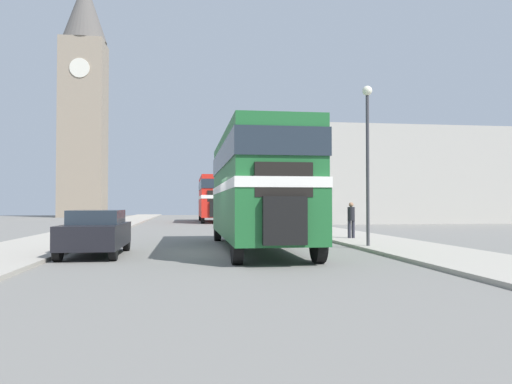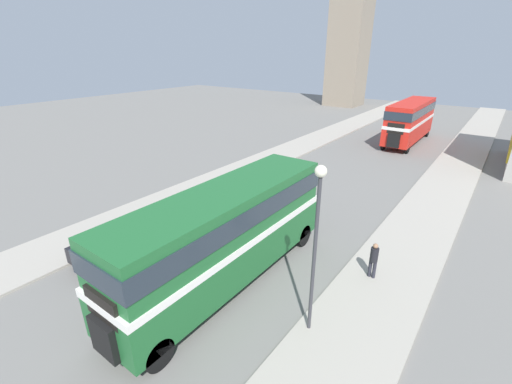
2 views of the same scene
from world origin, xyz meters
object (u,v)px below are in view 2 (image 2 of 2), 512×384
at_px(car_parked_near, 119,240).
at_px(street_lamp, 316,229).
at_px(bus_distant, 410,119).
at_px(double_decker_bus, 225,229).
at_px(pedestrian_walking, 374,258).
at_px(church_tower, 353,1).

height_order(car_parked_near, street_lamp, street_lamp).
bearing_deg(street_lamp, bus_distant, 98.27).
xyz_separation_m(car_parked_near, street_lamp, (9.41, 1.07, 3.21)).
relative_size(bus_distant, car_parked_near, 2.55).
bearing_deg(double_decker_bus, bus_distant, 90.22).
bearing_deg(pedestrian_walking, church_tower, 114.62).
bearing_deg(street_lamp, car_parked_near, -173.50).
bearing_deg(pedestrian_walking, car_parked_near, -153.11).
xyz_separation_m(car_parked_near, pedestrian_walking, (10.15, 5.15, 0.27)).
distance_m(bus_distant, pedestrian_walking, 25.19).
bearing_deg(car_parked_near, street_lamp, 6.50).
xyz_separation_m(pedestrian_walking, church_tower, (-20.59, 44.94, 14.78)).
height_order(double_decker_bus, church_tower, church_tower).
relative_size(pedestrian_walking, church_tower, 0.05).
distance_m(bus_distant, car_parked_near, 30.31).
bearing_deg(street_lamp, pedestrian_walking, 79.71).
relative_size(street_lamp, church_tower, 0.19).
bearing_deg(car_parked_near, double_decker_bus, 15.45).
height_order(double_decker_bus, pedestrian_walking, double_decker_bus).
bearing_deg(bus_distant, pedestrian_walking, -78.72).
relative_size(car_parked_near, pedestrian_walking, 2.51).
bearing_deg(car_parked_near, pedestrian_walking, 26.89).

